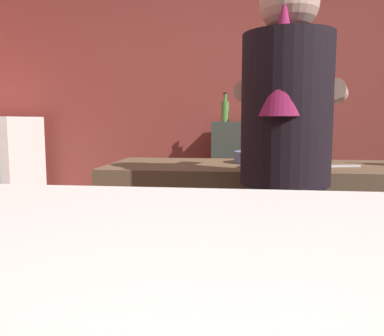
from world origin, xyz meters
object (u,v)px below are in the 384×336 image
Objects in this scene: bottle_soy at (311,109)px; mixing_bowl at (255,157)px; chefs_knife at (335,166)px; bartender at (285,162)px; bottle_hot_sauce at (225,110)px; bottle_olive_oil at (251,110)px.

mixing_bowl is at bearing -112.17° from bottle_soy.
mixing_bowl reaches higher than chefs_knife.
bartender reaches higher than chefs_knife.
bottle_hot_sauce is at bearing 100.72° from mixing_bowl.
bottle_hot_sauce is (-0.58, 1.21, 0.29)m from chefs_knife.
bottle_hot_sauce is at bearing 25.88° from bartender.
bottle_soy is at bearing 72.77° from chefs_knife.
bartender reaches higher than bottle_hot_sauce.
bottle_olive_oil reaches higher than bottle_hot_sauce.
bartender is at bearing -86.24° from bottle_olive_oil.
chefs_knife is at bearing -93.75° from bottle_soy.
bartender is at bearing -102.38° from bottle_soy.
bartender is 1.54m from bottle_olive_oil.
bottle_soy is (0.36, 1.65, 0.24)m from bartender.
bartender is at bearing -80.11° from mixing_bowl.
bartender is 1.65m from bottle_hot_sauce.
bartender reaches higher than bottle_olive_oil.
mixing_bowl is at bearing -89.60° from bottle_olive_oil.
bottle_hot_sauce reaches higher than mixing_bowl.
bottle_olive_oil is at bearing -24.42° from bottle_hot_sauce.
chefs_knife is (0.37, -0.13, -0.03)m from mixing_bowl.
mixing_bowl is at bearing -79.28° from bottle_hot_sauce.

